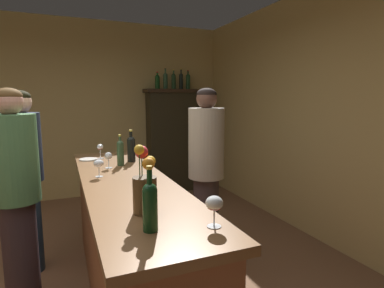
{
  "coord_description": "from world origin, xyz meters",
  "views": [
    {
      "loc": [
        0.07,
        -2.25,
        1.6
      ],
      "look_at": [
        1.14,
        0.31,
        1.2
      ],
      "focal_mm": 29.21,
      "sensor_mm": 36.0,
      "label": 1
    }
  ],
  "objects_px": {
    "flower_arrangement": "(145,186)",
    "display_bottle_midright": "(181,80)",
    "display_bottle_left": "(157,81)",
    "display_bottle_midleft": "(165,80)",
    "wine_glass_rear": "(214,205)",
    "display_cabinet": "(173,139)",
    "bar_counter": "(128,241)",
    "bartender": "(206,171)",
    "wine_bottle_malbec": "(131,147)",
    "patron_in_grey": "(16,191)",
    "display_bottle_center": "(174,80)",
    "wine_glass_mid": "(108,157)",
    "display_bottle_right": "(188,81)",
    "wine_bottle_pinot": "(150,204)",
    "wine_glass_spare": "(99,164)",
    "wine_bottle_riesling": "(120,152)",
    "patron_in_navy": "(24,173)",
    "wine_glass_front": "(100,148)",
    "cheese_plate": "(88,159)"
  },
  "relations": [
    {
      "from": "wine_glass_mid",
      "to": "flower_arrangement",
      "type": "height_order",
      "value": "flower_arrangement"
    },
    {
      "from": "display_bottle_left",
      "to": "display_bottle_midleft",
      "type": "bearing_deg",
      "value": 0.0
    },
    {
      "from": "wine_glass_front",
      "to": "patron_in_grey",
      "type": "bearing_deg",
      "value": -134.37
    },
    {
      "from": "wine_glass_mid",
      "to": "cheese_plate",
      "type": "height_order",
      "value": "wine_glass_mid"
    },
    {
      "from": "cheese_plate",
      "to": "patron_in_grey",
      "type": "xyz_separation_m",
      "value": [
        -0.56,
        -0.67,
        -0.07
      ]
    },
    {
      "from": "cheese_plate",
      "to": "wine_bottle_riesling",
      "type": "bearing_deg",
      "value": -56.74
    },
    {
      "from": "wine_bottle_riesling",
      "to": "display_bottle_left",
      "type": "height_order",
      "value": "display_bottle_left"
    },
    {
      "from": "bartender",
      "to": "wine_glass_front",
      "type": "bearing_deg",
      "value": -28.11
    },
    {
      "from": "display_bottle_right",
      "to": "patron_in_grey",
      "type": "relative_size",
      "value": 0.19
    },
    {
      "from": "wine_glass_spare",
      "to": "patron_in_grey",
      "type": "height_order",
      "value": "patron_in_grey"
    },
    {
      "from": "bar_counter",
      "to": "cheese_plate",
      "type": "bearing_deg",
      "value": 102.28
    },
    {
      "from": "wine_bottle_riesling",
      "to": "wine_bottle_pinot",
      "type": "xyz_separation_m",
      "value": [
        -0.13,
        -1.5,
        0.0
      ]
    },
    {
      "from": "wine_glass_mid",
      "to": "wine_bottle_riesling",
      "type": "bearing_deg",
      "value": 32.55
    },
    {
      "from": "display_cabinet",
      "to": "display_bottle_right",
      "type": "bearing_deg",
      "value": -0.0
    },
    {
      "from": "wine_bottle_malbec",
      "to": "patron_in_grey",
      "type": "xyz_separation_m",
      "value": [
        -0.94,
        -0.43,
        -0.21
      ]
    },
    {
      "from": "wine_glass_mid",
      "to": "display_bottle_right",
      "type": "distance_m",
      "value": 2.98
    },
    {
      "from": "display_cabinet",
      "to": "wine_glass_spare",
      "type": "xyz_separation_m",
      "value": [
        -1.52,
        -2.6,
        0.18
      ]
    },
    {
      "from": "wine_glass_spare",
      "to": "display_bottle_midleft",
      "type": "relative_size",
      "value": 0.4
    },
    {
      "from": "bar_counter",
      "to": "patron_in_grey",
      "type": "relative_size",
      "value": 1.54
    },
    {
      "from": "wine_glass_rear",
      "to": "display_bottle_midleft",
      "type": "distance_m",
      "value": 4.02
    },
    {
      "from": "display_bottle_right",
      "to": "patron_in_navy",
      "type": "relative_size",
      "value": 0.19
    },
    {
      "from": "display_cabinet",
      "to": "display_bottle_right",
      "type": "height_order",
      "value": "display_bottle_right"
    },
    {
      "from": "display_cabinet",
      "to": "wine_glass_mid",
      "type": "xyz_separation_m",
      "value": [
        -1.41,
        -2.31,
        0.18
      ]
    },
    {
      "from": "bartender",
      "to": "display_bottle_left",
      "type": "bearing_deg",
      "value": -85.59
    },
    {
      "from": "display_cabinet",
      "to": "display_bottle_midleft",
      "type": "bearing_deg",
      "value": 180.0
    },
    {
      "from": "wine_bottle_riesling",
      "to": "patron_in_grey",
      "type": "height_order",
      "value": "patron_in_grey"
    },
    {
      "from": "cheese_plate",
      "to": "wine_glass_front",
      "type": "bearing_deg",
      "value": 12.24
    },
    {
      "from": "display_cabinet",
      "to": "wine_bottle_pinot",
      "type": "xyz_separation_m",
      "value": [
        -1.42,
        -3.74,
        0.21
      ]
    },
    {
      "from": "wine_bottle_riesling",
      "to": "wine_glass_spare",
      "type": "relative_size",
      "value": 2.07
    },
    {
      "from": "wine_bottle_riesling",
      "to": "wine_glass_rear",
      "type": "height_order",
      "value": "wine_bottle_riesling"
    },
    {
      "from": "wine_bottle_malbec",
      "to": "display_bottle_midright",
      "type": "height_order",
      "value": "display_bottle_midright"
    },
    {
      "from": "cheese_plate",
      "to": "display_bottle_midright",
      "type": "relative_size",
      "value": 0.51
    },
    {
      "from": "display_bottle_right",
      "to": "patron_in_navy",
      "type": "xyz_separation_m",
      "value": [
        -2.38,
        -1.96,
        -0.96
      ]
    },
    {
      "from": "wine_glass_rear",
      "to": "patron_in_grey",
      "type": "distance_m",
      "value": 1.62
    },
    {
      "from": "display_bottle_left",
      "to": "patron_in_grey",
      "type": "xyz_separation_m",
      "value": [
        -1.84,
        -2.53,
        -0.96
      ]
    },
    {
      "from": "flower_arrangement",
      "to": "display_bottle_right",
      "type": "height_order",
      "value": "display_bottle_right"
    },
    {
      "from": "wine_bottle_pinot",
      "to": "display_bottle_midleft",
      "type": "height_order",
      "value": "display_bottle_midleft"
    },
    {
      "from": "patron_in_navy",
      "to": "wine_glass_front",
      "type": "bearing_deg",
      "value": 50.59
    },
    {
      "from": "bar_counter",
      "to": "bartender",
      "type": "bearing_deg",
      "value": 16.69
    },
    {
      "from": "display_bottle_center",
      "to": "display_bottle_right",
      "type": "height_order",
      "value": "display_bottle_center"
    },
    {
      "from": "wine_glass_rear",
      "to": "display_bottle_left",
      "type": "height_order",
      "value": "display_bottle_left"
    },
    {
      "from": "wine_bottle_pinot",
      "to": "wine_glass_rear",
      "type": "xyz_separation_m",
      "value": [
        0.29,
        -0.07,
        -0.02
      ]
    },
    {
      "from": "flower_arrangement",
      "to": "display_bottle_midright",
      "type": "xyz_separation_m",
      "value": [
        1.53,
        3.5,
        0.77
      ]
    },
    {
      "from": "wine_glass_rear",
      "to": "display_cabinet",
      "type": "bearing_deg",
      "value": 73.47
    },
    {
      "from": "flower_arrangement",
      "to": "display_bottle_center",
      "type": "xyz_separation_m",
      "value": [
        1.4,
        3.5,
        0.76
      ]
    },
    {
      "from": "patron_in_grey",
      "to": "display_bottle_center",
      "type": "bearing_deg",
      "value": 50.64
    },
    {
      "from": "cheese_plate",
      "to": "display_bottle_midleft",
      "type": "bearing_deg",
      "value": 52.7
    },
    {
      "from": "wine_bottle_pinot",
      "to": "flower_arrangement",
      "type": "height_order",
      "value": "flower_arrangement"
    },
    {
      "from": "display_bottle_midright",
      "to": "patron_in_grey",
      "type": "bearing_deg",
      "value": -131.78
    },
    {
      "from": "wine_glass_mid",
      "to": "wine_glass_spare",
      "type": "relative_size",
      "value": 1.03
    }
  ]
}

